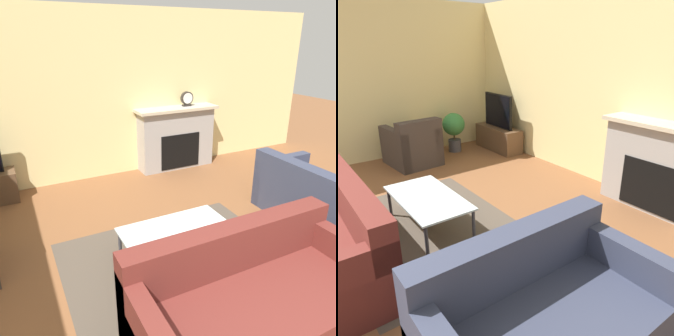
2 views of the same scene
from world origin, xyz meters
The scene contains 7 objects.
wall_back centered at (0.00, 4.75, 1.35)m, with size 8.51×0.06×2.70m.
area_rug centered at (0.01, 2.06, 0.00)m, with size 2.35×1.81×0.00m.
fireplace centered at (1.30, 4.54, 0.58)m, with size 1.49×0.41×1.11m.
couch_sectional centered at (0.12, 1.00, 0.29)m, with size 1.97×0.93×0.82m.
couch_loveseat centered at (2.01, 1.99, 0.29)m, with size 0.92×1.56×0.82m.
coffee_table centered at (0.01, 2.09, 0.35)m, with size 1.15×0.61×0.38m.
mantel_clock centered at (1.51, 4.55, 1.24)m, with size 0.22×0.07×0.25m.
Camera 1 is at (-1.38, -0.49, 2.22)m, focal length 35.00 mm.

